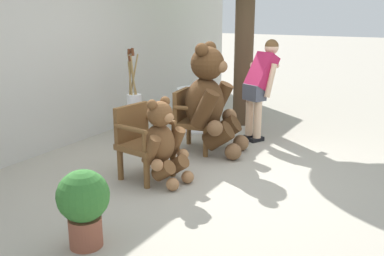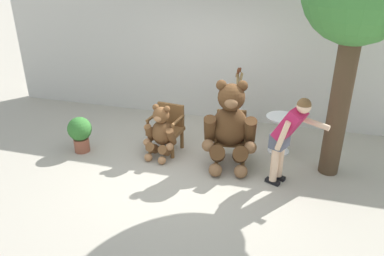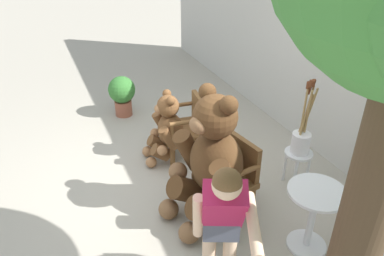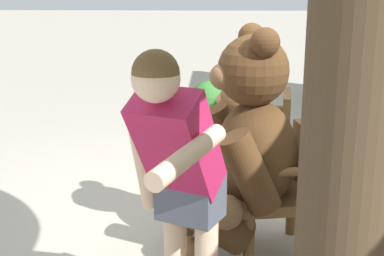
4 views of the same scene
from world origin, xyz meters
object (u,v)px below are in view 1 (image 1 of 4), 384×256
object	(u,v)px
brush_bucket	(134,97)
person_visitor	(261,81)
teddy_bear_small	(162,142)
wooden_chair_left	(142,140)
potted_plant	(84,203)
teddy_bear_large	(210,100)
round_side_table	(194,105)
wooden_chair_right	(193,118)
white_stool	(135,118)

from	to	relation	value
brush_bucket	person_visitor	bearing A→B (deg)	-57.29
person_visitor	brush_bucket	bearing A→B (deg)	122.71
teddy_bear_small	wooden_chair_left	bearing A→B (deg)	87.21
wooden_chair_left	potted_plant	bearing A→B (deg)	-161.28
potted_plant	teddy_bear_small	bearing A→B (deg)	8.35
teddy_bear_large	round_side_table	distance (m)	1.13
wooden_chair_right	teddy_bear_small	bearing A→B (deg)	-166.34
wooden_chair_right	teddy_bear_large	distance (m)	0.39
teddy_bear_large	white_stool	world-z (taller)	teddy_bear_large
teddy_bear_large	white_stool	xyz separation A→B (m)	(-0.08, 1.24, -0.39)
brush_bucket	teddy_bear_large	bearing A→B (deg)	-86.13
person_visitor	potted_plant	bearing A→B (deg)	178.33
person_visitor	round_side_table	distance (m)	1.18
wooden_chair_left	potted_plant	xyz separation A→B (m)	(-1.52, -0.52, -0.07)
person_visitor	round_side_table	size ratio (longest dim) A/B	2.11
wooden_chair_right	person_visitor	xyz separation A→B (m)	(0.97, -0.62, 0.44)
potted_plant	person_visitor	bearing A→B (deg)	-1.67
white_stool	potted_plant	world-z (taller)	potted_plant
teddy_bear_small	brush_bucket	xyz separation A→B (m)	(1.15, 1.28, 0.19)
teddy_bear_small	white_stool	bearing A→B (deg)	47.93
potted_plant	white_stool	bearing A→B (deg)	29.38
wooden_chair_left	brush_bucket	world-z (taller)	brush_bucket
person_visitor	potted_plant	world-z (taller)	person_visitor
teddy_bear_small	brush_bucket	bearing A→B (deg)	48.04
wooden_chair_left	person_visitor	xyz separation A→B (m)	(2.17, -0.62, 0.44)
wooden_chair_left	teddy_bear_small	xyz separation A→B (m)	(-0.01, -0.29, 0.02)
wooden_chair_left	teddy_bear_large	xyz separation A→B (m)	(1.22, -0.26, 0.29)
brush_bucket	round_side_table	bearing A→B (deg)	-30.32
brush_bucket	teddy_bear_small	bearing A→B (deg)	-131.96
white_stool	potted_plant	size ratio (longest dim) A/B	0.68
teddy_bear_large	person_visitor	xyz separation A→B (m)	(0.95, -0.36, 0.16)
brush_bucket	round_side_table	size ratio (longest dim) A/B	1.32
round_side_table	teddy_bear_small	bearing A→B (deg)	-159.87
round_side_table	wooden_chair_right	bearing A→B (deg)	-151.44
person_visitor	wooden_chair_right	bearing A→B (deg)	147.34
teddy_bear_large	person_visitor	size ratio (longest dim) A/B	1.01
brush_bucket	wooden_chair_left	bearing A→B (deg)	-139.08
white_stool	person_visitor	bearing A→B (deg)	-57.30
wooden_chair_right	round_side_table	size ratio (longest dim) A/B	1.19
wooden_chair_right	person_visitor	bearing A→B (deg)	-32.66
teddy_bear_small	teddy_bear_large	bearing A→B (deg)	1.48
wooden_chair_left	white_stool	bearing A→B (deg)	40.79
brush_bucket	round_side_table	xyz separation A→B (m)	(0.90, -0.53, -0.22)
teddy_bear_large	person_visitor	bearing A→B (deg)	-20.84
wooden_chair_left	potted_plant	distance (m)	1.61
teddy_bear_large	teddy_bear_small	xyz separation A→B (m)	(-1.23, -0.03, -0.26)
teddy_bear_large	brush_bucket	bearing A→B (deg)	93.87
teddy_bear_large	teddy_bear_small	distance (m)	1.26
teddy_bear_large	teddy_bear_small	world-z (taller)	teddy_bear_large
teddy_bear_small	potted_plant	bearing A→B (deg)	-171.65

